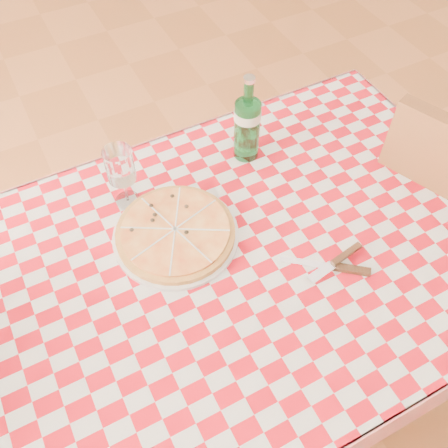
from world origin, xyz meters
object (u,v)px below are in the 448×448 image
(pizza_plate, at_px, (175,232))
(chair_near, at_px, (447,223))
(water_bottle, at_px, (247,119))
(dining_table, at_px, (242,277))
(wine_glass, at_px, (122,177))

(pizza_plate, bearing_deg, chair_near, -13.00)
(pizza_plate, xyz_separation_m, water_bottle, (0.28, 0.17, 0.10))
(dining_table, xyz_separation_m, water_bottle, (0.16, 0.28, 0.22))
(pizza_plate, height_order, wine_glass, wine_glass)
(dining_table, xyz_separation_m, wine_glass, (-0.18, 0.28, 0.18))
(pizza_plate, distance_m, wine_glass, 0.18)
(water_bottle, xyz_separation_m, wine_glass, (-0.34, -0.01, -0.04))
(dining_table, distance_m, pizza_plate, 0.20)
(chair_near, bearing_deg, dining_table, 153.32)
(dining_table, distance_m, chair_near, 0.67)
(water_bottle, bearing_deg, dining_table, -119.83)
(chair_near, height_order, wine_glass, chair_near)
(water_bottle, bearing_deg, wine_glass, -178.79)
(pizza_plate, distance_m, water_bottle, 0.34)
(pizza_plate, bearing_deg, water_bottle, 30.48)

